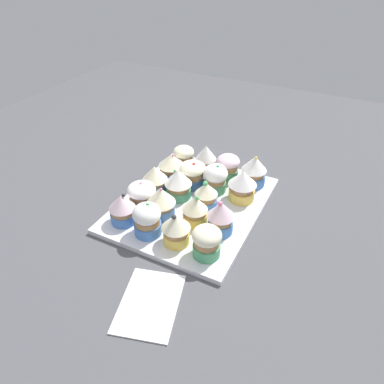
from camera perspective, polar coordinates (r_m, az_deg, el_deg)
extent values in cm
cube|color=#4C4C51|center=(85.37, 0.00, -3.10)|extent=(180.00, 180.00, 3.00)
cube|color=silver|center=(84.06, 0.00, -1.98)|extent=(37.66, 31.11, 1.20)
cylinder|color=#4C9E6B|center=(70.28, 2.34, -9.21)|extent=(5.46, 5.46, 2.59)
cylinder|color=#AD7F51|center=(68.91, 2.38, -8.07)|extent=(4.87, 4.87, 1.31)
ellipsoid|color=#F4EDC6|center=(67.72, 2.42, -7.02)|extent=(5.84, 5.84, 3.55)
cylinder|color=#477AC6|center=(75.30, 4.56, -5.53)|extent=(5.38, 5.38, 2.70)
cylinder|color=#AD7F51|center=(73.94, 4.63, -4.33)|extent=(4.86, 4.86, 1.46)
cone|color=silver|center=(72.38, 4.73, -2.84)|extent=(5.85, 5.85, 3.45)
sphere|color=pink|center=(71.41, 4.49, -1.85)|extent=(1.12, 1.12, 1.12)
cylinder|color=#EFC651|center=(84.86, 7.96, -0.36)|extent=(6.13, 6.13, 2.60)
cylinder|color=#AD7F51|center=(83.66, 8.07, 0.78)|extent=(5.40, 5.40, 1.54)
cone|color=white|center=(82.23, 8.22, 2.23)|extent=(6.71, 6.71, 3.55)
cylinder|color=#477AC6|center=(90.37, 9.75, 2.01)|extent=(6.08, 6.08, 2.75)
cylinder|color=#AD7F51|center=(89.24, 9.89, 3.12)|extent=(5.44, 5.44, 1.43)
cone|color=white|center=(87.87, 10.06, 4.55)|extent=(6.33, 6.33, 3.80)
sphere|color=#EAD64C|center=(86.64, 10.28, 5.42)|extent=(0.76, 0.76, 0.76)
cylinder|color=#EFC651|center=(72.81, -2.53, -7.31)|extent=(5.36, 5.36, 2.48)
cylinder|color=#AD7F51|center=(71.49, -2.57, -6.18)|extent=(5.00, 5.00, 1.39)
cone|color=#F4EDC6|center=(69.96, -2.63, -4.78)|extent=(5.92, 5.92, 3.24)
sphere|color=#333338|center=(68.76, -2.93, -4.03)|extent=(0.99, 0.99, 0.99)
cylinder|color=#EFC651|center=(77.43, 0.47, -4.17)|extent=(5.42, 5.42, 2.39)
cylinder|color=#AD7F51|center=(76.31, 0.48, -3.17)|extent=(5.04, 5.04, 1.11)
cone|color=#F4EDC6|center=(74.92, 0.49, -1.84)|extent=(5.60, 5.60, 3.36)
sphere|color=#4CB266|center=(73.81, 0.84, -1.00)|extent=(0.89, 0.89, 0.89)
cylinder|color=#477AC6|center=(81.78, 2.24, -1.73)|extent=(5.22, 5.22, 2.25)
cylinder|color=#AD7F51|center=(80.67, 2.27, -0.70)|extent=(4.82, 4.82, 1.41)
cone|color=#F4EDC6|center=(79.39, 2.31, 0.55)|extent=(5.30, 5.30, 2.94)
sphere|color=#4CB266|center=(78.43, 2.04, 1.22)|extent=(1.17, 1.17, 1.17)
cylinder|color=#4C9E6B|center=(87.02, 3.72, 0.95)|extent=(5.35, 5.35, 2.53)
cylinder|color=#AD7F51|center=(85.97, 3.77, 1.96)|extent=(4.83, 4.83, 1.18)
ellipsoid|color=white|center=(84.92, 3.82, 3.03)|extent=(5.90, 5.90, 4.37)
sphere|color=#4CB266|center=(83.58, 4.18, 4.09)|extent=(0.82, 0.82, 0.82)
cylinder|color=#4C9E6B|center=(91.65, 5.72, 2.93)|extent=(5.34, 5.34, 2.77)
cylinder|color=#AD7F51|center=(90.53, 5.80, 4.03)|extent=(4.89, 4.89, 1.40)
ellipsoid|color=silver|center=(89.65, 5.86, 4.95)|extent=(5.81, 5.81, 3.32)
cylinder|color=#477AC6|center=(75.38, -7.10, -5.74)|extent=(5.80, 5.80, 2.58)
cylinder|color=#AD7F51|center=(74.12, -7.20, -4.64)|extent=(5.25, 5.25, 1.27)
ellipsoid|color=white|center=(72.89, -7.32, -3.48)|extent=(5.95, 5.95, 4.32)
sphere|color=#4CB266|center=(71.85, -7.14, -2.06)|extent=(0.88, 0.88, 0.88)
cylinder|color=#477AC6|center=(79.55, -4.94, -2.98)|extent=(5.99, 5.99, 2.54)
cylinder|color=#AD7F51|center=(78.45, -5.00, -1.97)|extent=(5.64, 5.64, 1.01)
cone|color=#F4EDC6|center=(76.98, -5.10, -0.54)|extent=(6.57, 6.57, 3.87)
sphere|color=pink|center=(75.62, -5.01, 0.43)|extent=(0.62, 0.62, 0.62)
cylinder|color=#4C9E6B|center=(84.89, -2.18, -0.09)|extent=(5.97, 5.97, 2.34)
cylinder|color=#AD7F51|center=(83.79, -2.21, 0.96)|extent=(5.38, 5.38, 1.45)
cone|color=white|center=(82.31, -2.26, 2.46)|extent=(6.50, 6.50, 3.81)
sphere|color=#4CB266|center=(81.12, -2.80, 3.42)|extent=(0.62, 0.62, 0.62)
cylinder|color=#477AC6|center=(88.68, 0.10, 1.80)|extent=(5.90, 5.90, 2.56)
cylinder|color=#AD7F51|center=(87.53, 0.10, 2.92)|extent=(5.44, 5.44, 1.58)
ellipsoid|color=#F4EDC6|center=(86.61, 0.10, 3.87)|extent=(6.49, 6.49, 3.09)
sphere|color=red|center=(85.39, 0.31, 4.48)|extent=(0.86, 0.86, 0.86)
cylinder|color=#EFC651|center=(94.29, 2.22, 3.98)|extent=(5.38, 5.38, 2.33)
cylinder|color=#AD7F51|center=(93.30, 2.25, 4.96)|extent=(4.90, 4.90, 1.45)
cone|color=white|center=(91.96, 2.28, 6.39)|extent=(5.48, 5.48, 3.89)
cylinder|color=#477AC6|center=(79.06, -10.97, -3.94)|extent=(5.59, 5.59, 2.46)
cylinder|color=#AD7F51|center=(77.91, -11.12, -2.90)|extent=(5.30, 5.30, 1.22)
cone|color=silver|center=(76.53, -11.31, -1.58)|extent=(5.78, 5.78, 3.33)
sphere|color=#333338|center=(75.74, -10.97, -0.52)|extent=(0.80, 0.80, 0.80)
cylinder|color=#4C9E6B|center=(82.68, -7.93, -1.62)|extent=(5.96, 5.96, 2.26)
cylinder|color=#AD7F51|center=(81.61, -8.03, -0.63)|extent=(5.72, 5.72, 1.31)
ellipsoid|color=white|center=(80.62, -8.13, 0.33)|extent=(6.53, 6.53, 3.43)
sphere|color=pink|center=(79.79, -8.23, 1.29)|extent=(0.87, 0.87, 0.87)
cylinder|color=#477AC6|center=(87.07, -5.89, 0.83)|extent=(5.68, 5.68, 2.50)
cylinder|color=#AD7F51|center=(86.07, -5.97, 1.79)|extent=(5.27, 5.27, 1.03)
cone|color=#F4EDC6|center=(84.81, -6.06, 3.07)|extent=(6.11, 6.11, 3.55)
cylinder|color=#477AC6|center=(91.83, -3.27, 2.95)|extent=(6.17, 6.17, 2.28)
cylinder|color=#AD7F51|center=(90.85, -3.31, 3.92)|extent=(5.92, 5.92, 1.39)
cone|color=#F4EDC6|center=(89.65, -3.36, 5.16)|extent=(6.68, 6.68, 3.18)
sphere|color=pink|center=(88.81, -3.05, 5.97)|extent=(0.62, 0.62, 0.62)
cylinder|color=#477AC6|center=(96.24, -1.34, 4.77)|extent=(5.41, 5.41, 2.50)
cylinder|color=#AD7F51|center=(95.34, -1.35, 5.67)|extent=(4.95, 4.95, 1.01)
ellipsoid|color=#F4EDC6|center=(94.60, -1.36, 6.44)|extent=(5.57, 5.57, 3.23)
cube|color=white|center=(65.30, -6.83, -17.24)|extent=(16.37, 13.52, 0.60)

